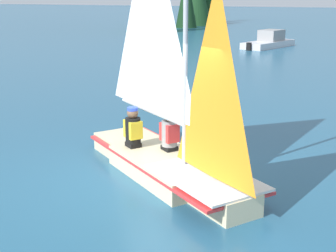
{
  "coord_description": "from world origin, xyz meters",
  "views": [
    {
      "loc": [
        -7.4,
        -3.49,
        3.27
      ],
      "look_at": [
        0.0,
        0.0,
        0.97
      ],
      "focal_mm": 50.0,
      "sensor_mm": 36.0,
      "label": 1
    }
  ],
  "objects_px": {
    "sailor_crew": "(133,134)",
    "motorboat_distant": "(269,41)",
    "sailor_helm": "(169,137)",
    "sailboat_main": "(167,136)"
  },
  "relations": [
    {
      "from": "sailboat_main",
      "to": "sailor_crew",
      "type": "bearing_deg",
      "value": -163.31
    },
    {
      "from": "motorboat_distant",
      "to": "sailor_helm",
      "type": "bearing_deg",
      "value": -155.32
    },
    {
      "from": "sailor_helm",
      "to": "motorboat_distant",
      "type": "height_order",
      "value": "sailor_helm"
    },
    {
      "from": "sailboat_main",
      "to": "sailor_helm",
      "type": "xyz_separation_m",
      "value": [
        0.38,
        0.13,
        -0.15
      ]
    },
    {
      "from": "sailor_helm",
      "to": "sailboat_main",
      "type": "bearing_deg",
      "value": -36.99
    },
    {
      "from": "sailor_helm",
      "to": "sailor_crew",
      "type": "height_order",
      "value": "sailor_crew"
    },
    {
      "from": "sailor_crew",
      "to": "motorboat_distant",
      "type": "distance_m",
      "value": 22.91
    },
    {
      "from": "sailboat_main",
      "to": "sailor_helm",
      "type": "height_order",
      "value": "sailboat_main"
    },
    {
      "from": "sailor_helm",
      "to": "sailor_crew",
      "type": "relative_size",
      "value": 1.0
    },
    {
      "from": "sailor_helm",
      "to": "motorboat_distant",
      "type": "distance_m",
      "value": 22.89
    }
  ]
}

